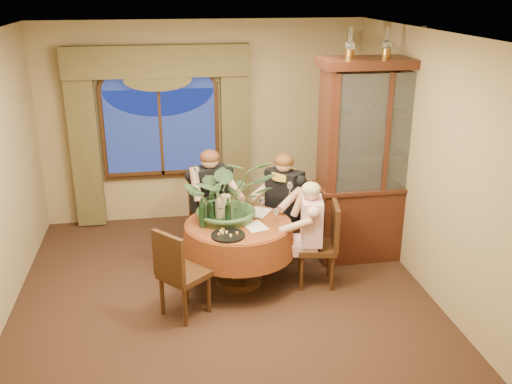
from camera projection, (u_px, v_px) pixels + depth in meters
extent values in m
plane|color=black|center=(225.00, 301.00, 6.18)|extent=(5.00, 5.00, 0.00)
plane|color=#998459|center=(203.00, 123.00, 8.01)|extent=(4.50, 0.00, 4.50)
plane|color=#998459|center=(434.00, 168.00, 6.04)|extent=(0.00, 5.00, 5.00)
plane|color=white|center=(220.00, 35.00, 5.22)|extent=(5.00, 5.00, 0.00)
cube|color=brown|center=(85.00, 145.00, 7.73)|extent=(0.38, 0.14, 2.32)
cube|color=brown|center=(235.00, 139.00, 8.05)|extent=(0.38, 0.14, 2.32)
cylinder|color=maroon|center=(239.00, 253.00, 6.45)|extent=(1.57, 1.57, 0.75)
cube|color=#33160E|center=(378.00, 162.00, 6.85)|extent=(1.51, 0.59, 2.46)
cube|color=black|center=(316.00, 245.00, 6.40)|extent=(0.49, 0.49, 0.96)
cube|color=black|center=(290.00, 221.00, 7.06)|extent=(0.59, 0.59, 0.96)
cube|color=black|center=(211.00, 219.00, 7.12)|extent=(0.52, 0.52, 0.96)
cube|color=black|center=(184.00, 272.00, 5.81)|extent=(0.59, 0.59, 0.96)
imported|color=#395E36|center=(229.00, 164.00, 6.21)|extent=(1.02, 1.13, 0.88)
imported|color=brown|center=(243.00, 222.00, 6.27)|extent=(0.15, 0.15, 0.05)
cylinder|color=black|center=(228.00, 235.00, 5.97)|extent=(0.36, 0.36, 0.02)
cylinder|color=black|center=(228.00, 213.00, 6.16)|extent=(0.07, 0.07, 0.33)
cylinder|color=tan|center=(219.00, 208.00, 6.29)|extent=(0.07, 0.07, 0.33)
cylinder|color=black|center=(210.00, 212.00, 6.19)|extent=(0.07, 0.07, 0.33)
cylinder|color=black|center=(202.00, 213.00, 6.15)|extent=(0.07, 0.07, 0.33)
cylinder|color=black|center=(212.00, 204.00, 6.40)|extent=(0.07, 0.07, 0.33)
cylinder|color=tan|center=(203.00, 208.00, 6.28)|extent=(0.07, 0.07, 0.33)
cube|color=white|center=(255.00, 226.00, 6.22)|extent=(0.29, 0.35, 0.00)
cube|color=white|center=(259.00, 212.00, 6.59)|extent=(0.34, 0.37, 0.00)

